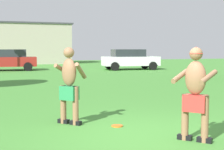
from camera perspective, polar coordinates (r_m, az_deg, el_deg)
The scene contains 7 objects.
ground_plane at distance 6.62m, azimuth 6.25°, elevation -10.02°, with size 80.00×80.00×0.00m, color #428433.
player_with_cap at distance 6.20m, azimuth 13.75°, elevation -2.41°, with size 0.86×0.76×1.69m.
player_in_green at distance 7.47m, azimuth -7.14°, elevation -1.46°, with size 0.74×0.82×1.68m.
frisbee at distance 7.32m, azimuth 0.87°, elevation -8.50°, with size 0.24×0.24×0.03m, color orange.
car_white_near_post at distance 26.52m, azimuth 3.01°, elevation 2.68°, with size 4.46×2.37×1.58m.
car_red_far_end at distance 26.58m, azimuth -17.09°, elevation 2.49°, with size 4.43×2.30×1.58m.
outbuilding_behind_lot at distance 38.12m, azimuth -13.43°, elevation 5.15°, with size 8.38×4.74×4.35m.
Camera 1 is at (-2.86, -5.74, 1.66)m, focal length 54.68 mm.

